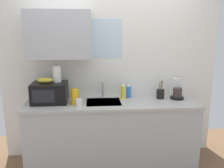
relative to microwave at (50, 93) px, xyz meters
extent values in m
cube|color=white|center=(0.83, 0.30, 0.21)|extent=(3.09, 0.10, 2.50)
cube|color=#B2B7BC|center=(0.15, 0.09, 0.75)|extent=(0.83, 0.32, 0.62)
cube|color=silver|center=(0.71, 0.26, 0.69)|extent=(0.56, 0.02, 0.55)
cube|color=#B2B7BC|center=(0.83, -0.05, -0.60)|extent=(2.29, 0.60, 0.86)
cube|color=#B7B7B2|center=(0.83, -0.05, -0.15)|extent=(2.32, 0.63, 0.03)
cube|color=#9EA0A5|center=(0.71, -0.03, -0.21)|extent=(0.46, 0.38, 0.14)
cylinder|color=#B2B5BA|center=(0.71, 0.19, -0.02)|extent=(0.03, 0.03, 0.22)
cube|color=black|center=(0.00, 0.00, 0.00)|extent=(0.46, 0.34, 0.27)
cube|color=black|center=(-0.05, -0.17, 0.00)|extent=(0.28, 0.01, 0.17)
ellipsoid|color=gold|center=(-0.05, 0.00, 0.17)|extent=(0.20, 0.11, 0.07)
cylinder|color=white|center=(0.10, 0.05, 0.24)|extent=(0.11, 0.11, 0.22)
cylinder|color=black|center=(1.75, 0.03, -0.12)|extent=(0.19, 0.19, 0.03)
cylinder|color=#3F332D|center=(1.75, 0.02, -0.04)|extent=(0.12, 0.12, 0.13)
cube|color=silver|center=(1.75, 0.10, 0.01)|extent=(0.11, 0.09, 0.26)
cylinder|color=yellow|center=(0.99, 0.09, -0.04)|extent=(0.06, 0.06, 0.19)
cone|color=white|center=(0.99, 0.09, 0.07)|extent=(0.05, 0.05, 0.04)
cylinder|color=blue|center=(1.08, 0.15, -0.05)|extent=(0.07, 0.07, 0.17)
cone|color=white|center=(1.08, 0.15, 0.05)|extent=(0.05, 0.05, 0.04)
cylinder|color=gold|center=(0.34, -0.10, -0.03)|extent=(0.10, 0.10, 0.20)
cylinder|color=white|center=(0.39, -0.19, -0.09)|extent=(0.08, 0.08, 0.09)
cylinder|color=black|center=(1.52, 0.07, -0.07)|extent=(0.11, 0.11, 0.13)
cylinder|color=olive|center=(1.51, 0.07, 0.01)|extent=(0.02, 0.03, 0.20)
cylinder|color=olive|center=(1.54, 0.08, 0.02)|extent=(0.03, 0.02, 0.22)
cylinder|color=olive|center=(1.52, 0.05, 0.01)|extent=(0.01, 0.02, 0.22)
camera|label=1|loc=(0.58, -3.10, 0.82)|focal=38.03mm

